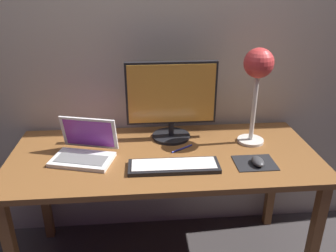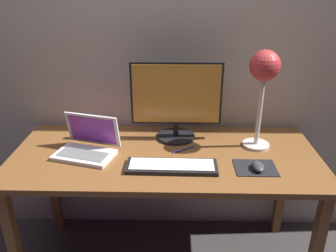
# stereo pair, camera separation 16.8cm
# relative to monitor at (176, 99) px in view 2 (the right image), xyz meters

# --- Properties ---
(back_wall) EXTENTS (4.80, 0.06, 2.60)m
(back_wall) POSITION_rel_monitor_xyz_m (-0.06, 0.21, 0.32)
(back_wall) COLOR #B2A893
(back_wall) RESTS_ON ground
(desk) EXTENTS (1.60, 0.70, 0.74)m
(desk) POSITION_rel_monitor_xyz_m (-0.06, -0.19, -0.32)
(desk) COLOR brown
(desk) RESTS_ON ground
(monitor) EXTENTS (0.50, 0.22, 0.44)m
(monitor) POSITION_rel_monitor_xyz_m (0.00, 0.00, 0.00)
(monitor) COLOR black
(monitor) RESTS_ON desk
(keyboard_main) EXTENTS (0.44, 0.15, 0.03)m
(keyboard_main) POSITION_rel_monitor_xyz_m (-0.02, -0.34, -0.22)
(keyboard_main) COLOR black
(keyboard_main) RESTS_ON desk
(laptop) EXTENTS (0.34, 0.29, 0.20)m
(laptop) POSITION_rel_monitor_xyz_m (-0.46, -0.19, -0.18)
(laptop) COLOR silver
(laptop) RESTS_ON desk
(desk_lamp) EXTENTS (0.15, 0.15, 0.52)m
(desk_lamp) POSITION_rel_monitor_xyz_m (0.44, -0.09, 0.16)
(desk_lamp) COLOR beige
(desk_lamp) RESTS_ON desk
(mousepad) EXTENTS (0.20, 0.16, 0.00)m
(mousepad) POSITION_rel_monitor_xyz_m (0.39, -0.33, -0.23)
(mousepad) COLOR black
(mousepad) RESTS_ON desk
(mouse) EXTENTS (0.06, 0.10, 0.03)m
(mouse) POSITION_rel_monitor_xyz_m (0.39, -0.35, -0.22)
(mouse) COLOR #38383A
(mouse) RESTS_ON mousepad
(pen) EXTENTS (0.12, 0.08, 0.01)m
(pen) POSITION_rel_monitor_xyz_m (0.04, -0.15, -0.23)
(pen) COLOR #2633A5
(pen) RESTS_ON desk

